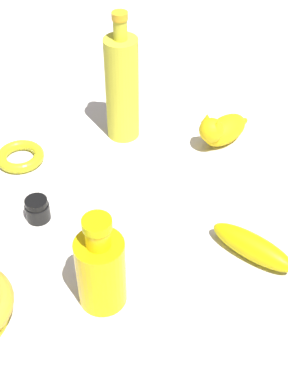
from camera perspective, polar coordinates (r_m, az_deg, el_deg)
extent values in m
plane|color=silver|center=(0.98, 0.00, -2.62)|extent=(2.00, 2.00, 0.00)
cylinder|color=black|center=(0.98, -11.14, -2.04)|extent=(0.04, 0.04, 0.03)
cylinder|color=gold|center=(0.97, -11.25, -1.47)|extent=(0.04, 0.04, 0.00)
cylinder|color=black|center=(0.97, -11.31, -1.12)|extent=(0.04, 0.04, 0.01)
torus|color=gold|center=(1.11, -12.93, 3.67)|extent=(0.10, 0.10, 0.02)
ellipsoid|color=#D4C30A|center=(0.92, 11.37, -5.69)|extent=(0.14, 0.14, 0.04)
cylinder|color=yellow|center=(0.82, -4.55, -8.43)|extent=(0.07, 0.07, 0.13)
cylinder|color=yellow|center=(0.75, -4.89, -4.64)|extent=(0.04, 0.04, 0.04)
cylinder|color=yellow|center=(0.74, -5.00, -3.37)|extent=(0.04, 0.04, 0.01)
cylinder|color=yellow|center=(1.10, -2.32, 10.74)|extent=(0.07, 0.07, 0.22)
cylinder|color=yellow|center=(1.04, -2.53, 16.76)|extent=(0.03, 0.03, 0.04)
cylinder|color=gold|center=(1.03, -2.58, 18.08)|extent=(0.03, 0.03, 0.01)
ellipsoid|color=gold|center=(1.14, 8.56, 6.50)|extent=(0.12, 0.12, 0.05)
sphere|color=gold|center=(1.10, 7.12, 6.49)|extent=(0.05, 0.05, 0.05)
cone|color=gold|center=(1.08, 7.77, 7.07)|extent=(0.02, 0.02, 0.02)
cone|color=gold|center=(1.09, 6.66, 7.70)|extent=(0.02, 0.02, 0.02)
ellipsoid|color=gold|center=(1.18, 10.05, 7.08)|extent=(0.05, 0.05, 0.02)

